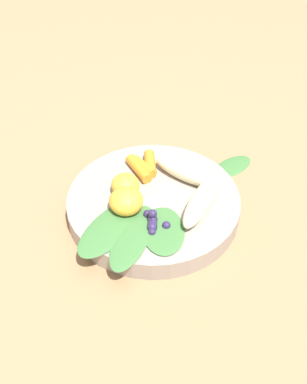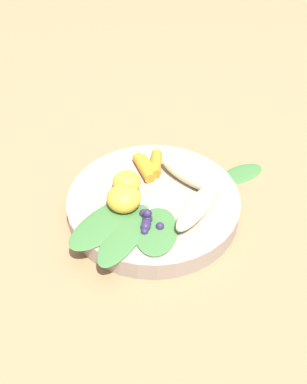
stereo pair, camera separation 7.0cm
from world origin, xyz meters
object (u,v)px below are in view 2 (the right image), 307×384
at_px(bowl, 154,204).
at_px(orange_segment_near, 124,198).
at_px(kale_leaf_stray, 241,173).
at_px(banana_peeled_right, 197,207).
at_px(banana_peeled_left, 190,175).

distance_m(bowl, orange_segment_near, 0.06).
xyz_separation_m(bowl, kale_leaf_stray, (0.14, 0.12, -0.01)).
relative_size(bowl, kale_leaf_stray, 3.11).
height_order(banana_peeled_right, orange_segment_near, orange_segment_near).
relative_size(bowl, banana_peeled_right, 2.38).
xyz_separation_m(banana_peeled_left, banana_peeled_right, (0.02, -0.07, 0.00)).
xyz_separation_m(banana_peeled_left, orange_segment_near, (-0.09, -0.07, 0.00)).
relative_size(banana_peeled_right, orange_segment_near, 2.21).
xyz_separation_m(orange_segment_near, kale_leaf_stray, (0.18, 0.15, -0.05)).
bearing_deg(orange_segment_near, banana_peeled_left, 39.46).
bearing_deg(orange_segment_near, bowl, 37.87).
xyz_separation_m(banana_peeled_right, kale_leaf_stray, (0.07, 0.14, -0.04)).
distance_m(banana_peeled_right, orange_segment_near, 0.11).
height_order(bowl, orange_segment_near, orange_segment_near).
distance_m(banana_peeled_right, kale_leaf_stray, 0.16).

